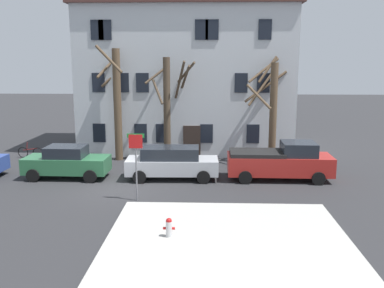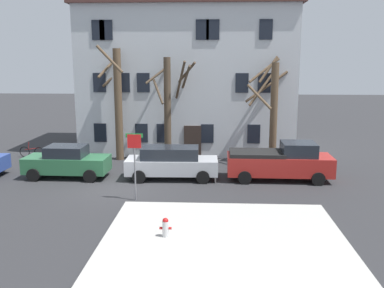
{
  "view_description": "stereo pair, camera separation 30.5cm",
  "coord_description": "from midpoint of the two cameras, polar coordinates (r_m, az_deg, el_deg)",
  "views": [
    {
      "loc": [
        4.43,
        -19.57,
        6.14
      ],
      "look_at": [
        3.56,
        3.39,
        1.62
      ],
      "focal_mm": 39.62,
      "sensor_mm": 36.0,
      "label": 1
    },
    {
      "loc": [
        4.74,
        -19.56,
        6.14
      ],
      "look_at": [
        3.56,
        3.39,
        1.62
      ],
      "focal_mm": 39.62,
      "sensor_mm": 36.0,
      "label": 2
    }
  ],
  "objects": [
    {
      "name": "tree_bare_far",
      "position": [
        25.5,
        10.26,
        4.81
      ],
      "size": [
        2.66,
        3.26,
        6.43
      ],
      "color": "brown",
      "rests_on": "ground_plane"
    },
    {
      "name": "building_main",
      "position": [
        30.16,
        -0.98,
        10.91
      ],
      "size": [
        14.58,
        7.62,
        11.86
      ],
      "color": "silver",
      "rests_on": "ground_plane"
    },
    {
      "name": "car_silver_wagon",
      "position": [
        22.29,
        -3.14,
        -2.49
      ],
      "size": [
        4.84,
        2.05,
        1.72
      ],
      "color": "#B7BABF",
      "rests_on": "ground_plane"
    },
    {
      "name": "sidewalk_slab",
      "position": [
        14.74,
        4.28,
        -13.27
      ],
      "size": [
        8.41,
        8.05,
        0.12
      ],
      "primitive_type": "cube",
      "color": "#B7B5AD",
      "rests_on": "ground_plane"
    },
    {
      "name": "car_green_sedan",
      "position": [
        23.49,
        -16.85,
        -2.34
      ],
      "size": [
        4.43,
        2.04,
        1.73
      ],
      "color": "#2D6B42",
      "rests_on": "ground_plane"
    },
    {
      "name": "street_sign_pole",
      "position": [
        18.73,
        -8.02,
        -1.4
      ],
      "size": [
        0.76,
        0.07,
        3.03
      ],
      "color": "slate",
      "rests_on": "ground_plane"
    },
    {
      "name": "ground_plane",
      "position": [
        21.01,
        -10.59,
        -6.06
      ],
      "size": [
        120.0,
        120.0,
        0.0
      ],
      "primitive_type": "plane",
      "color": "#2D2D30"
    },
    {
      "name": "fire_hydrant",
      "position": [
        15.0,
        -3.71,
        -11.1
      ],
      "size": [
        0.42,
        0.22,
        0.68
      ],
      "color": "silver",
      "rests_on": "sidewalk_slab"
    },
    {
      "name": "tree_bare_mid",
      "position": [
        25.79,
        -3.53,
        5.32
      ],
      "size": [
        3.14,
        2.68,
        6.36
      ],
      "color": "#4C3D2D",
      "rests_on": "ground_plane"
    },
    {
      "name": "bicycle_leaning",
      "position": [
        29.12,
        -21.21,
        -1.06
      ],
      "size": [
        1.74,
        0.29,
        1.03
      ],
      "color": "black",
      "rests_on": "ground_plane"
    },
    {
      "name": "pickup_truck_red",
      "position": [
        22.63,
        11.43,
        -2.31
      ],
      "size": [
        5.41,
        2.24,
        2.0
      ],
      "color": "#AD231E",
      "rests_on": "ground_plane"
    },
    {
      "name": "tree_bare_near",
      "position": [
        26.66,
        -10.41,
        5.67
      ],
      "size": [
        1.87,
        2.35,
        7.07
      ],
      "color": "brown",
      "rests_on": "ground_plane"
    }
  ]
}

